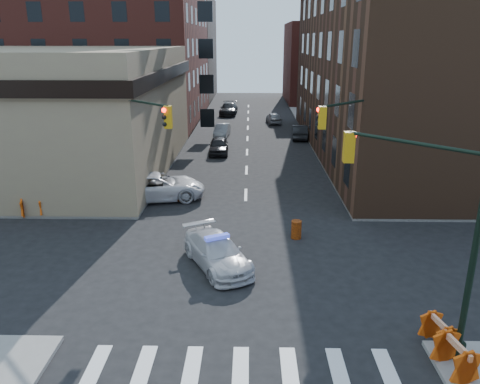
{
  "coord_description": "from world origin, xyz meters",
  "views": [
    {
      "loc": [
        0.23,
        -18.8,
        9.67
      ],
      "look_at": [
        -0.25,
        3.91,
        2.2
      ],
      "focal_mm": 35.0,
      "sensor_mm": 36.0,
      "label": 1
    }
  ],
  "objects_px": {
    "parked_car_wfar": "(222,130)",
    "pedestrian_b": "(107,188)",
    "pickup": "(156,187)",
    "barricade_se_a": "(438,332)",
    "parked_car_enear": "(300,132)",
    "pedestrian_a": "(73,187)",
    "barrel_bank": "(179,193)",
    "police_car": "(217,252)",
    "barricade_nw_a": "(123,194)",
    "barrel_road": "(296,230)",
    "parked_car_wnear": "(219,146)"
  },
  "relations": [
    {
      "from": "police_car",
      "to": "pedestrian_b",
      "type": "height_order",
      "value": "pedestrian_b"
    },
    {
      "from": "pedestrian_b",
      "to": "pedestrian_a",
      "type": "bearing_deg",
      "value": 172.5
    },
    {
      "from": "barrel_road",
      "to": "pickup",
      "type": "bearing_deg",
      "value": 144.42
    },
    {
      "from": "barrel_road",
      "to": "barricade_se_a",
      "type": "distance_m",
      "value": 9.62
    },
    {
      "from": "parked_car_wnear",
      "to": "pedestrian_a",
      "type": "distance_m",
      "value": 15.44
    },
    {
      "from": "parked_car_wnear",
      "to": "pedestrian_b",
      "type": "height_order",
      "value": "pedestrian_b"
    },
    {
      "from": "pedestrian_a",
      "to": "barricade_nw_a",
      "type": "height_order",
      "value": "pedestrian_a"
    },
    {
      "from": "parked_car_wnear",
      "to": "barricade_nw_a",
      "type": "bearing_deg",
      "value": -111.79
    },
    {
      "from": "pedestrian_a",
      "to": "pedestrian_b",
      "type": "height_order",
      "value": "pedestrian_b"
    },
    {
      "from": "pickup",
      "to": "barricade_se_a",
      "type": "height_order",
      "value": "pickup"
    },
    {
      "from": "parked_car_wnear",
      "to": "barricade_se_a",
      "type": "xyz_separation_m",
      "value": [
        8.9,
        -27.16,
        -0.09
      ]
    },
    {
      "from": "pedestrian_b",
      "to": "barrel_road",
      "type": "bearing_deg",
      "value": -26.39
    },
    {
      "from": "parked_car_enear",
      "to": "barricade_se_a",
      "type": "bearing_deg",
      "value": 95.48
    },
    {
      "from": "parked_car_enear",
      "to": "barrel_road",
      "type": "height_order",
      "value": "parked_car_enear"
    },
    {
      "from": "parked_car_wfar",
      "to": "barrel_bank",
      "type": "distance_m",
      "value": 20.21
    },
    {
      "from": "pickup",
      "to": "parked_car_enear",
      "type": "height_order",
      "value": "pickup"
    },
    {
      "from": "parked_car_wfar",
      "to": "pedestrian_b",
      "type": "distance_m",
      "value": 21.67
    },
    {
      "from": "parked_car_enear",
      "to": "barricade_nw_a",
      "type": "height_order",
      "value": "parked_car_enear"
    },
    {
      "from": "police_car",
      "to": "barrel_bank",
      "type": "xyz_separation_m",
      "value": [
        -2.97,
        8.86,
        -0.2
      ]
    },
    {
      "from": "pickup",
      "to": "barricade_se_a",
      "type": "xyz_separation_m",
      "value": [
        12.0,
        -14.74,
        -0.23
      ]
    },
    {
      "from": "parked_car_enear",
      "to": "barricade_nw_a",
      "type": "xyz_separation_m",
      "value": [
        -12.74,
        -20.12,
        -0.04
      ]
    },
    {
      "from": "pedestrian_a",
      "to": "barricade_se_a",
      "type": "height_order",
      "value": "pedestrian_a"
    },
    {
      "from": "parked_car_wnear",
      "to": "pedestrian_b",
      "type": "distance_m",
      "value": 14.6
    },
    {
      "from": "pedestrian_a",
      "to": "barrel_road",
      "type": "bearing_deg",
      "value": -19.56
    },
    {
      "from": "barrel_bank",
      "to": "pedestrian_b",
      "type": "bearing_deg",
      "value": -170.59
    },
    {
      "from": "parked_car_wnear",
      "to": "parked_car_enear",
      "type": "relative_size",
      "value": 0.97
    },
    {
      "from": "police_car",
      "to": "pedestrian_a",
      "type": "xyz_separation_m",
      "value": [
        -9.46,
        8.35,
        0.29
      ]
    },
    {
      "from": "pickup",
      "to": "parked_car_wfar",
      "type": "relative_size",
      "value": 1.56
    },
    {
      "from": "barrel_bank",
      "to": "barricade_se_a",
      "type": "distance_m",
      "value": 17.97
    },
    {
      "from": "police_car",
      "to": "parked_car_wfar",
      "type": "bearing_deg",
      "value": 66.19
    },
    {
      "from": "pickup",
      "to": "barrel_bank",
      "type": "distance_m",
      "value": 1.51
    },
    {
      "from": "barricade_se_a",
      "to": "barrel_bank",
      "type": "bearing_deg",
      "value": 24.15
    },
    {
      "from": "barricade_nw_a",
      "to": "police_car",
      "type": "bearing_deg",
      "value": -48.79
    },
    {
      "from": "pickup",
      "to": "barricade_nw_a",
      "type": "bearing_deg",
      "value": 106.64
    },
    {
      "from": "barrel_bank",
      "to": "parked_car_enear",
      "type": "bearing_deg",
      "value": 63.96
    },
    {
      "from": "pedestrian_a",
      "to": "barricade_se_a",
      "type": "relative_size",
      "value": 1.34
    },
    {
      "from": "parked_car_enear",
      "to": "barricade_se_a",
      "type": "distance_m",
      "value": 33.83
    },
    {
      "from": "barrel_bank",
      "to": "barricade_nw_a",
      "type": "relative_size",
      "value": 0.7
    },
    {
      "from": "barricade_se_a",
      "to": "barrel_road",
      "type": "bearing_deg",
      "value": 11.31
    },
    {
      "from": "barricade_se_a",
      "to": "pedestrian_a",
      "type": "bearing_deg",
      "value": 38.73
    },
    {
      "from": "parked_car_wnear",
      "to": "police_car",
      "type": "bearing_deg",
      "value": -88.0
    },
    {
      "from": "parked_car_enear",
      "to": "barrel_road",
      "type": "bearing_deg",
      "value": 87.52
    },
    {
      "from": "police_car",
      "to": "parked_car_enear",
      "type": "xyz_separation_m",
      "value": [
        6.45,
        28.13,
        0.02
      ]
    },
    {
      "from": "parked_car_wfar",
      "to": "barrel_bank",
      "type": "relative_size",
      "value": 4.04
    },
    {
      "from": "police_car",
      "to": "parked_car_wnear",
      "type": "xyz_separation_m",
      "value": [
        -1.32,
        21.47,
        0.02
      ]
    },
    {
      "from": "pickup",
      "to": "barricade_se_a",
      "type": "bearing_deg",
      "value": -153.22
    },
    {
      "from": "barricade_nw_a",
      "to": "pickup",
      "type": "bearing_deg",
      "value": 32.13
    },
    {
      "from": "pedestrian_b",
      "to": "barrel_bank",
      "type": "height_order",
      "value": "pedestrian_b"
    },
    {
      "from": "barrel_road",
      "to": "police_car",
      "type": "bearing_deg",
      "value": -140.24
    },
    {
      "from": "police_car",
      "to": "barricade_nw_a",
      "type": "bearing_deg",
      "value": 101.44
    }
  ]
}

